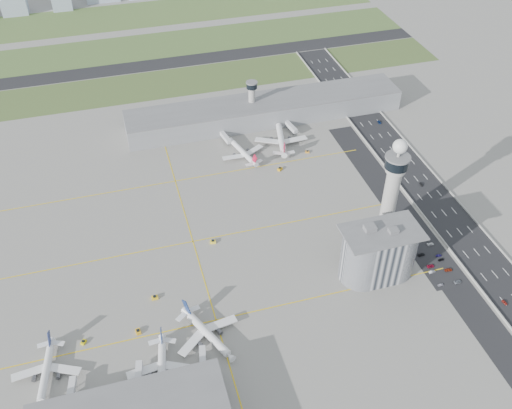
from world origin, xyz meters
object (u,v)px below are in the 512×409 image
object	(u,v)px
control_tower	(393,184)
car_lot_2	(431,266)
secondary_tower	(252,98)
tug_0	(84,342)
airplane_near_b	(161,368)
car_hw_2	(379,122)
airplane_near_a	(45,370)
admin_building	(378,253)
car_lot_10	(430,244)
jet_bridge_far_0	(222,134)
car_hw_1	(421,184)
jet_bridge_near_1	(138,390)
car_lot_9	(439,256)
tug_2	(155,297)
car_lot_0	(441,285)
airplane_far_b	(281,135)
tug_1	(138,331)
jet_bridge_near_2	(203,374)
jet_bridge_far_1	(287,124)
car_lot_7	(448,270)
tug_4	(280,169)
car_lot_6	(458,282)
car_lot_8	(441,260)
airplane_far_a	(243,149)
car_lot_1	(432,272)
car_lot_4	(415,246)
car_lot_11	(426,238)
tug_5	(307,152)
car_lot_3	(421,255)
tug_3	(213,241)
car_lot_5	(413,243)
airplane_near_c	(208,331)
car_hw_0	(505,302)
jet_bridge_near_0	(70,407)

from	to	relation	value
control_tower	car_lot_2	distance (m)	50.44
secondary_tower	tug_0	distance (m)	222.54
airplane_near_b	car_hw_2	bearing A→B (deg)	141.49
airplane_near_a	admin_building	bearing A→B (deg)	105.16
airplane_near_b	car_lot_10	xyz separation A→B (m)	(163.74, 43.12, -4.90)
jet_bridge_far_0	car_hw_1	world-z (taller)	jet_bridge_far_0
jet_bridge_near_1	car_lot_9	size ratio (longest dim) A/B	4.17
jet_bridge_far_0	tug_2	bearing A→B (deg)	-36.66
jet_bridge_far_0	car_lot_0	xyz separation A→B (m)	(80.02, -172.88, -2.30)
airplane_far_b	tug_1	size ratio (longest dim) A/B	13.24
jet_bridge_near_2	tug_2	xyz separation A→B (m)	(-14.83, 53.89, -1.86)
airplane_near_a	airplane_far_b	xyz separation A→B (m)	(164.64, 154.73, 1.02)
car_lot_10	admin_building	bearing A→B (deg)	108.87
jet_bridge_near_2	jet_bridge_far_1	world-z (taller)	same
car_lot_7	car_hw_1	size ratio (longest dim) A/B	1.21
airplane_far_b	car_lot_0	distance (m)	160.54
tug_4	car_lot_6	xyz separation A→B (m)	(61.22, -124.13, -0.37)
airplane_near_a	car_lot_10	size ratio (longest dim) A/B	9.20
car_lot_2	car_lot_8	distance (m)	8.72
airplane_far_a	car_lot_1	size ratio (longest dim) A/B	9.71
car_lot_4	car_lot_11	bearing A→B (deg)	-72.68
airplane_near_a	secondary_tower	bearing A→B (deg)	150.40
tug_5	airplane_near_a	bearing A→B (deg)	-35.96
car_lot_3	tug_2	bearing A→B (deg)	84.46
tug_4	car_lot_1	bearing A→B (deg)	167.85
jet_bridge_far_0	tug_3	bearing A→B (deg)	-26.25
jet_bridge_far_0	car_lot_3	world-z (taller)	jet_bridge_far_0
tug_5	car_lot_10	size ratio (longest dim) A/B	0.67
jet_bridge_near_2	car_lot_10	size ratio (longest dim) A/B	3.40
airplane_near_a	car_lot_5	bearing A→B (deg)	108.23
car_lot_5	car_lot_4	bearing A→B (deg)	-176.96
jet_bridge_far_0	car_lot_8	size ratio (longest dim) A/B	4.02
jet_bridge_near_1	jet_bridge_near_2	world-z (taller)	same
car_lot_1	car_lot_9	bearing A→B (deg)	-54.18
car_lot_4	car_lot_8	bearing A→B (deg)	-154.82
car_lot_11	airplane_far_a	bearing A→B (deg)	44.38
airplane_near_a	car_lot_1	bearing A→B (deg)	101.77
control_tower	car_lot_10	distance (m)	44.43
secondary_tower	airplane_near_c	size ratio (longest dim) A/B	0.78
car_lot_1	car_lot_11	size ratio (longest dim) A/B	0.98
tug_2	tug_3	bearing A→B (deg)	129.13
control_tower	car_lot_10	size ratio (longest dim) A/B	15.68
car_hw_0	airplane_far_a	bearing A→B (deg)	111.28
airplane_near_a	car_hw_2	bearing A→B (deg)	132.15
tug_5	car_lot_2	xyz separation A→B (m)	(28.11, -123.61, -0.21)
airplane_far_b	car_lot_5	bearing A→B (deg)	-149.12
secondary_tower	car_lot_2	xyz separation A→B (m)	(53.74, -176.93, -18.20)
tug_0	tug_1	xyz separation A→B (m)	(26.49, -1.15, 0.16)
tug_5	car_hw_0	xyz separation A→B (m)	(52.27, -157.81, -0.20)
admin_building	jet_bridge_near_0	world-z (taller)	admin_building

